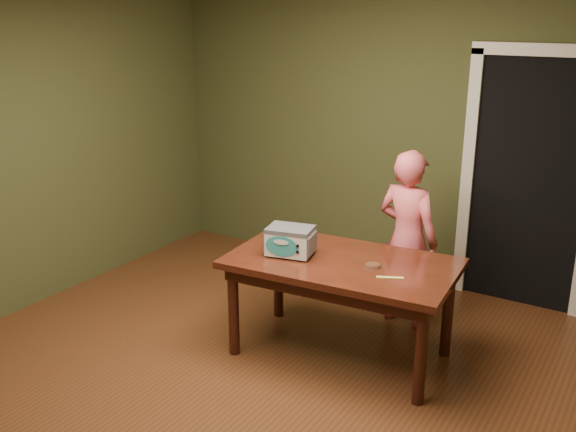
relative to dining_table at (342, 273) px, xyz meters
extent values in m
plane|color=#5A3519|center=(-0.41, -0.86, -0.65)|extent=(5.00, 5.00, 0.00)
cube|color=#3E4625|center=(-0.41, 1.64, 0.65)|extent=(4.50, 0.02, 2.60)
cube|color=black|center=(0.89, 1.94, 0.40)|extent=(0.90, 0.60, 2.10)
cube|color=black|center=(0.89, 1.62, 0.40)|extent=(0.90, 0.02, 2.10)
cube|color=white|center=(0.39, 1.61, 0.40)|extent=(0.10, 0.06, 2.20)
cube|color=white|center=(0.89, 1.61, 1.50)|extent=(1.10, 0.06, 0.10)
cube|color=#34150B|center=(0.00, 0.00, 0.07)|extent=(1.67, 1.03, 0.05)
cube|color=black|center=(0.00, 0.00, 0.00)|extent=(1.54, 0.90, 0.10)
cylinder|color=black|center=(-0.67, -0.41, -0.30)|extent=(0.08, 0.08, 0.70)
cylinder|color=black|center=(-0.73, 0.29, -0.30)|extent=(0.08, 0.08, 0.70)
cylinder|color=black|center=(0.73, -0.29, -0.30)|extent=(0.08, 0.08, 0.70)
cylinder|color=black|center=(0.67, 0.41, -0.30)|extent=(0.08, 0.08, 0.70)
cylinder|color=#4C4F54|center=(-0.47, -0.22, 0.11)|extent=(0.02, 0.02, 0.01)
cylinder|color=#4C4F54|center=(-0.51, -0.05, 0.11)|extent=(0.02, 0.02, 0.01)
cylinder|color=#4C4F54|center=(-0.22, -0.16, 0.11)|extent=(0.02, 0.02, 0.01)
cylinder|color=#4C4F54|center=(-0.26, 0.01, 0.11)|extent=(0.02, 0.02, 0.01)
cube|color=silver|center=(-0.37, -0.11, 0.20)|extent=(0.36, 0.29, 0.18)
cube|color=#4C4F54|center=(-0.37, -0.11, 0.30)|extent=(0.36, 0.29, 0.03)
cube|color=#4C4F54|center=(-0.53, -0.14, 0.20)|extent=(0.06, 0.20, 0.14)
cube|color=#4C4F54|center=(-0.20, -0.07, 0.20)|extent=(0.06, 0.20, 0.14)
ellipsoid|color=teal|center=(-0.37, -0.23, 0.20)|extent=(0.24, 0.06, 0.15)
cylinder|color=black|center=(-0.25, -0.20, 0.22)|extent=(0.02, 0.02, 0.02)
cylinder|color=black|center=(-0.25, -0.20, 0.18)|extent=(0.02, 0.01, 0.02)
cylinder|color=silver|center=(0.24, 0.00, 0.11)|extent=(0.10, 0.10, 0.02)
cylinder|color=#4D2D19|center=(0.24, 0.00, 0.12)|extent=(0.09, 0.09, 0.01)
cube|color=#FFFC6E|center=(0.42, -0.12, 0.10)|extent=(0.17, 0.10, 0.01)
imported|color=#E75F69|center=(0.20, 0.74, 0.07)|extent=(0.58, 0.43, 1.44)
camera|label=1|loc=(1.92, -3.80, 1.80)|focal=40.00mm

